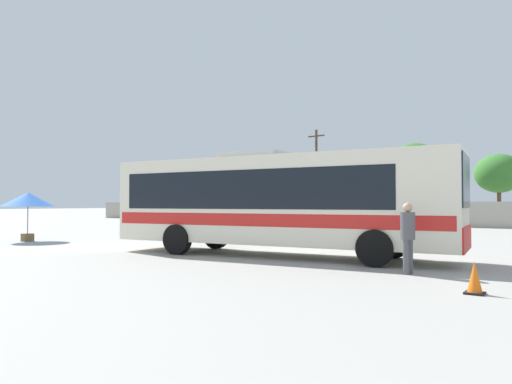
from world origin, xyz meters
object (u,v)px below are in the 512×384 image
(roadside_tree_midleft, at_px, (414,165))
(traffic_cone_on_apron, at_px, (475,278))
(vendor_umbrella_near_gate_blue, at_px, (28,200))
(coach_bus_cream_red, at_px, (273,200))
(utility_pole_near, at_px, (316,174))
(parked_car_leftmost_dark_blue, at_px, (260,215))
(parked_car_second_white, at_px, (320,217))
(roadside_tree_midright, at_px, (499,174))
(roadside_tree_left, at_px, (318,176))
(attendant_by_bus_door, at_px, (408,234))

(roadside_tree_midleft, distance_m, traffic_cone_on_apron, 32.49)
(vendor_umbrella_near_gate_blue, relative_size, roadside_tree_midleft, 0.34)
(coach_bus_cream_red, relative_size, utility_pole_near, 1.34)
(parked_car_leftmost_dark_blue, distance_m, parked_car_second_white, 6.05)
(coach_bus_cream_red, height_order, utility_pole_near, utility_pole_near)
(traffic_cone_on_apron, bearing_deg, roadside_tree_midright, 96.80)
(parked_car_leftmost_dark_blue, height_order, traffic_cone_on_apron, parked_car_leftmost_dark_blue)
(vendor_umbrella_near_gate_blue, distance_m, parked_car_second_white, 21.41)
(parked_car_leftmost_dark_blue, bearing_deg, coach_bus_cream_red, -54.58)
(roadside_tree_midleft, height_order, traffic_cone_on_apron, roadside_tree_midleft)
(roadside_tree_left, xyz_separation_m, traffic_cone_on_apron, (20.50, -33.00, -4.28))
(coach_bus_cream_red, bearing_deg, vendor_umbrella_near_gate_blue, -173.69)
(coach_bus_cream_red, height_order, roadside_tree_midleft, roadside_tree_midleft)
(parked_car_second_white, relative_size, roadside_tree_midright, 0.75)
(roadside_tree_midright, height_order, traffic_cone_on_apron, roadside_tree_midright)
(coach_bus_cream_red, xyz_separation_m, attendant_by_bus_door, (5.01, -1.58, -0.88))
(parked_car_leftmost_dark_blue, bearing_deg, roadside_tree_midleft, 32.89)
(parked_car_leftmost_dark_blue, relative_size, roadside_tree_left, 0.73)
(attendant_by_bus_door, xyz_separation_m, parked_car_leftmost_dark_blue, (-19.22, 21.55, -0.24))
(coach_bus_cream_red, xyz_separation_m, roadside_tree_midleft, (-3.16, 27.12, 3.13))
(vendor_umbrella_near_gate_blue, bearing_deg, parked_car_second_white, 77.75)
(coach_bus_cream_red, relative_size, parked_car_leftmost_dark_blue, 2.65)
(utility_pole_near, bearing_deg, parked_car_second_white, -60.55)
(coach_bus_cream_red, relative_size, attendant_by_bus_door, 6.72)
(roadside_tree_left, xyz_separation_m, roadside_tree_midleft, (10.48, -2.45, 0.44))
(attendant_by_bus_door, distance_m, vendor_umbrella_near_gate_blue, 17.75)
(attendant_by_bus_door, distance_m, parked_car_leftmost_dark_blue, 28.88)
(utility_pole_near, relative_size, traffic_cone_on_apron, 13.90)
(parked_car_leftmost_dark_blue, bearing_deg, parked_car_second_white, -4.62)
(vendor_umbrella_near_gate_blue, bearing_deg, roadside_tree_left, 91.71)
(parked_car_leftmost_dark_blue, xyz_separation_m, roadside_tree_left, (0.57, 9.60, 3.82))
(coach_bus_cream_red, distance_m, vendor_umbrella_near_gate_blue, 12.79)
(vendor_umbrella_near_gate_blue, relative_size, parked_car_leftmost_dark_blue, 0.53)
(attendant_by_bus_door, bearing_deg, roadside_tree_midright, 93.92)
(attendant_by_bus_door, distance_m, roadside_tree_midleft, 30.11)
(roadside_tree_midleft, bearing_deg, roadside_tree_midright, 29.61)
(attendant_by_bus_door, relative_size, parked_car_leftmost_dark_blue, 0.39)
(parked_car_leftmost_dark_blue, height_order, roadside_tree_midleft, roadside_tree_midleft)
(parked_car_second_white, bearing_deg, roadside_tree_midleft, 56.66)
(parked_car_second_white, distance_m, utility_pole_near, 9.64)
(attendant_by_bus_door, height_order, parked_car_second_white, attendant_by_bus_door)
(coach_bus_cream_red, bearing_deg, parked_car_leftmost_dark_blue, 125.42)
(coach_bus_cream_red, distance_m, traffic_cone_on_apron, 7.83)
(parked_car_leftmost_dark_blue, bearing_deg, attendant_by_bus_door, -48.28)
(utility_pole_near, bearing_deg, parked_car_leftmost_dark_blue, -103.21)
(parked_car_leftmost_dark_blue, bearing_deg, vendor_umbrella_near_gate_blue, -86.01)
(coach_bus_cream_red, xyz_separation_m, parked_car_leftmost_dark_blue, (-14.21, 19.97, -1.13))
(utility_pole_near, bearing_deg, roadside_tree_midright, 12.30)
(parked_car_second_white, distance_m, roadside_tree_midleft, 10.08)
(attendant_by_bus_door, bearing_deg, roadside_tree_midleft, 105.89)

